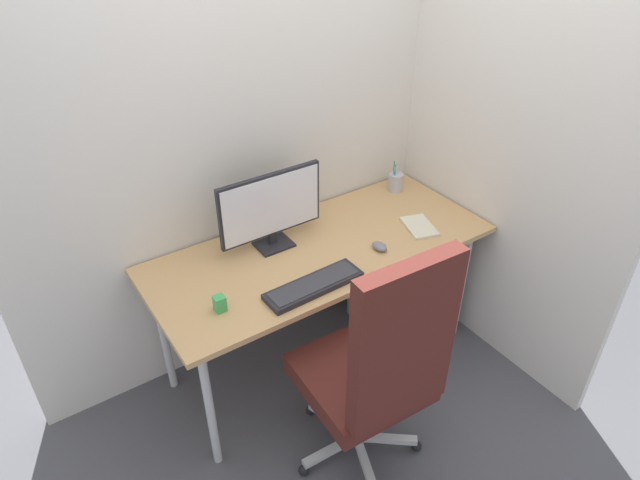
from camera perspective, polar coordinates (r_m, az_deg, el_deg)
The scene contains 12 objects.
ground_plane at distance 3.15m, azimuth 0.10°, elevation -11.87°, with size 8.00×8.00×0.00m, color #4C4C51.
wall_back at distance 2.66m, azimuth -4.68°, elevation 15.04°, with size 2.71×0.04×2.80m, color silver.
wall_side_right at distance 2.81m, azimuth 17.24°, elevation 14.75°, with size 0.04×1.74×2.80m, color silver.
desk at distance 2.70m, azimuth 0.12°, elevation -1.71°, with size 1.67×0.71×0.74m.
office_chair at distance 2.25m, azimuth 5.92°, elevation -12.86°, with size 0.57×0.59×1.22m.
filing_cabinet at distance 3.19m, azimuth 8.52°, elevation -3.71°, with size 0.44×0.46×0.65m.
monitor at distance 2.58m, azimuth -5.06°, elevation 3.33°, with size 0.52×0.14×0.38m.
keyboard at distance 2.41m, azimuth -0.64°, elevation -4.66°, with size 0.45×0.14×0.03m.
mouse at distance 2.65m, azimuth 6.13°, elevation -0.66°, with size 0.06×0.09×0.03m, color slate.
pen_holder at distance 3.14m, azimuth 7.77°, elevation 5.93°, with size 0.08×0.08×0.18m.
notebook at distance 2.85m, azimuth 10.15°, elevation 1.37°, with size 0.13×0.20×0.01m, color beige.
desk_clamp_accessory at distance 2.32m, azimuth -10.25°, elevation -6.43°, with size 0.04×0.04×0.07m, color #3FAD59.
Camera 1 is at (-1.23, -1.81, 2.26)m, focal length 31.18 mm.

